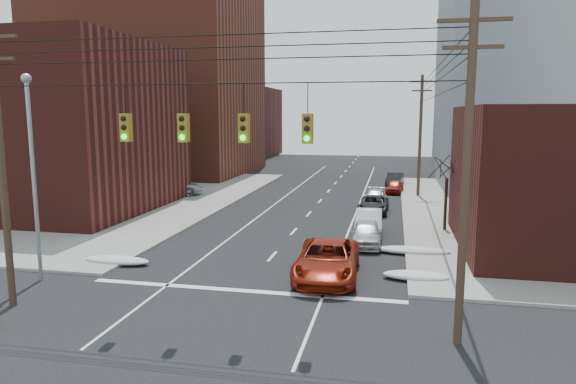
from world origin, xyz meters
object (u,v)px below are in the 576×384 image
at_px(parked_car_e, 395,187).
at_px(parked_car_d, 375,198).
at_px(red_pickup, 327,260).
at_px(parked_car_c, 373,204).
at_px(lot_car_a, 103,208).
at_px(parked_car_a, 366,233).
at_px(lot_car_d, 75,196).
at_px(parked_car_f, 395,179).
at_px(lot_car_b, 172,187).
at_px(lot_car_c, 88,194).
at_px(parked_car_b, 369,222).

bearing_deg(parked_car_e, parked_car_d, -95.44).
height_order(red_pickup, parked_car_c, red_pickup).
height_order(parked_car_c, lot_car_a, lot_car_a).
height_order(parked_car_a, lot_car_d, lot_car_d).
bearing_deg(lot_car_d, parked_car_f, -68.32).
height_order(red_pickup, lot_car_a, red_pickup).
xyz_separation_m(parked_car_c, lot_car_b, (-18.51, 4.16, 0.28)).
relative_size(parked_car_c, parked_car_f, 1.08).
distance_m(parked_car_d, lot_car_c, 23.99).
bearing_deg(lot_car_b, lot_car_d, 116.46).
xyz_separation_m(red_pickup, lot_car_c, (-22.17, 15.22, 0.08)).
bearing_deg(parked_car_f, parked_car_b, -88.15).
bearing_deg(parked_car_e, lot_car_d, -147.37).
height_order(parked_car_e, parked_car_f, parked_car_f).
height_order(lot_car_a, lot_car_c, lot_car_c).
bearing_deg(parked_car_e, parked_car_c, -92.04).
height_order(parked_car_b, parked_car_c, parked_car_b).
distance_m(red_pickup, lot_car_b, 26.71).
xyz_separation_m(red_pickup, parked_car_f, (3.06, 31.68, -0.13)).
bearing_deg(lot_car_b, parked_car_d, -114.65).
bearing_deg(lot_car_c, red_pickup, -112.78).
relative_size(red_pickup, parked_car_e, 1.67).
height_order(parked_car_e, lot_car_d, lot_car_d).
xyz_separation_m(parked_car_c, lot_car_c, (-23.62, -1.17, 0.27)).
xyz_separation_m(parked_car_b, parked_car_e, (1.60, 17.69, -0.14)).
xyz_separation_m(parked_car_c, parked_car_e, (1.60, 10.49, -0.03)).
distance_m(parked_car_e, lot_car_c, 27.79).
bearing_deg(parked_car_d, lot_car_b, 176.84).
bearing_deg(lot_car_c, lot_car_b, -32.09).
height_order(parked_car_e, lot_car_b, lot_car_b).
xyz_separation_m(parked_car_f, lot_car_b, (-20.11, -11.13, 0.21)).
distance_m(parked_car_a, lot_car_a, 19.60).
bearing_deg(parked_car_f, lot_car_a, -128.17).
bearing_deg(parked_car_e, lot_car_b, -155.90).
bearing_deg(parked_car_f, lot_car_b, -145.12).
relative_size(parked_car_d, lot_car_a, 1.21).
bearing_deg(lot_car_a, parked_car_e, -68.40).
bearing_deg(lot_car_a, parked_car_b, -110.15).
bearing_deg(lot_car_d, lot_car_c, -46.16).
bearing_deg(parked_car_e, lot_car_c, -148.55).
height_order(red_pickup, parked_car_a, red_pickup).
xyz_separation_m(lot_car_c, lot_car_d, (-0.64, -0.95, -0.08)).
relative_size(parked_car_f, lot_car_d, 1.07).
bearing_deg(parked_car_a, lot_car_a, 166.22).
bearing_deg(parked_car_d, parked_car_b, -89.60).
distance_m(parked_car_b, lot_car_a, 19.22).
relative_size(red_pickup, lot_car_a, 1.59).
height_order(lot_car_a, lot_car_d, lot_car_d).
height_order(lot_car_b, lot_car_c, lot_car_b).
relative_size(parked_car_e, lot_car_d, 0.89).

